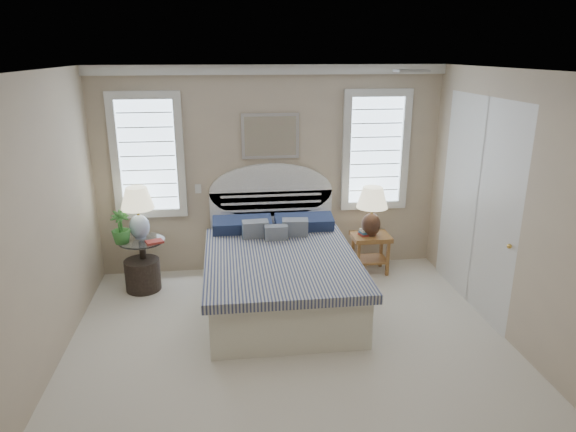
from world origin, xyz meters
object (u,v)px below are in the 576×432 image
at_px(floor_pot, 143,275).
at_px(lamp_left, 138,207).
at_px(bed, 279,271).
at_px(side_table_left, 143,258).
at_px(lamp_right, 372,206).
at_px(nightstand_right, 370,245).

bearing_deg(floor_pot, lamp_left, 94.51).
bearing_deg(floor_pot, bed, -17.37).
distance_m(side_table_left, lamp_left, 0.65).
relative_size(side_table_left, lamp_right, 0.95).
height_order(bed, lamp_left, bed).
distance_m(lamp_left, lamp_right, 2.97).
bearing_deg(bed, side_table_left, 160.26).
distance_m(bed, lamp_right, 1.56).
distance_m(bed, nightstand_right, 1.47).
bearing_deg(lamp_right, nightstand_right, 45.03).
distance_m(floor_pot, lamp_left, 0.85).
bearing_deg(lamp_left, floor_pot, -85.49).
bearing_deg(nightstand_right, floor_pot, -176.67).
distance_m(nightstand_right, lamp_right, 0.55).
relative_size(side_table_left, floor_pot, 1.46).
height_order(bed, lamp_right, bed).
relative_size(nightstand_right, lamp_right, 0.80).
xyz_separation_m(side_table_left, lamp_left, (-0.02, 0.09, 0.65)).
bearing_deg(bed, floor_pot, 162.63).
height_order(bed, nightstand_right, bed).
relative_size(lamp_left, lamp_right, 0.99).
xyz_separation_m(nightstand_right, lamp_left, (-2.97, -0.01, 0.65)).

